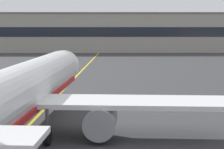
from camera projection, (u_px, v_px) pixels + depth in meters
taxiway_centreline at (51, 103)px, 47.12m from camera, size 9.34×179.79×0.01m
airliner_foreground at (17, 93)px, 32.23m from camera, size 32.27×41.53×11.65m
safety_cone_by_nose_gear at (53, 100)px, 47.51m from camera, size 0.44×0.44×0.55m
terminal_building at (91, 32)px, 133.81m from camera, size 162.23×12.40×11.91m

